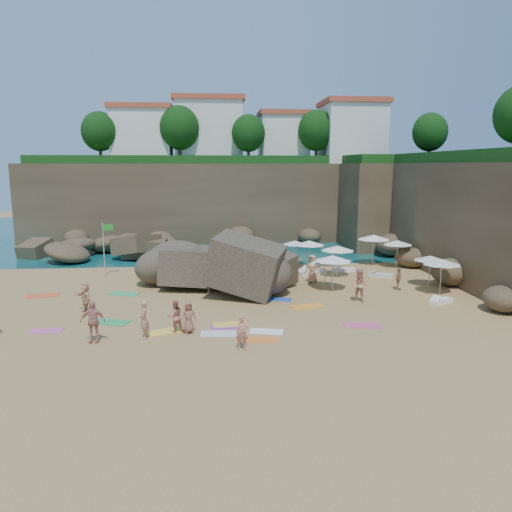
{
  "coord_description": "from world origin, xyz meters",
  "views": [
    {
      "loc": [
        -0.83,
        -28.86,
        7.82
      ],
      "look_at": [
        2.0,
        3.0,
        2.0
      ],
      "focal_mm": 35.0,
      "sensor_mm": 36.0,
      "label": 1
    }
  ],
  "objects": [
    {
      "name": "lounger_4",
      "position": [
        11.1,
        4.8,
        0.13
      ],
      "size": [
        1.76,
        1.23,
        0.26
      ],
      "primitive_type": "cube",
      "rotation": [
        0.0,
        0.0,
        -0.44
      ],
      "color": "silver",
      "rests_on": "ground"
    },
    {
      "name": "person_lie_3",
      "position": [
        -7.68,
        -2.2,
        0.22
      ],
      "size": [
        2.19,
        2.17,
        0.43
      ],
      "primitive_type": "imported",
      "rotation": [
        0.0,
        0.0,
        -0.9
      ],
      "color": "tan",
      "rests_on": "ground"
    },
    {
      "name": "parasol_2",
      "position": [
        11.95,
        9.32,
        2.21
      ],
      "size": [
        2.54,
        2.54,
        2.4
      ],
      "color": "silver",
      "rests_on": "ground"
    },
    {
      "name": "parasol_1",
      "position": [
        5.71,
        9.76,
        1.79
      ],
      "size": [
        2.06,
        2.06,
        1.95
      ],
      "color": "silver",
      "rests_on": "ground"
    },
    {
      "name": "parasol_7",
      "position": [
        6.71,
        1.4,
        2.06
      ],
      "size": [
        2.38,
        2.38,
        2.25
      ],
      "color": "silver",
      "rests_on": "ground"
    },
    {
      "name": "lounger_5",
      "position": [
        12.27,
        -2.14,
        0.12
      ],
      "size": [
        1.62,
        1.19,
        0.24
      ],
      "primitive_type": "cube",
      "rotation": [
        0.0,
        0.0,
        0.49
      ],
      "color": "white",
      "rests_on": "ground"
    },
    {
      "name": "towel_12",
      "position": [
        -0.01,
        -5.04,
        0.01
      ],
      "size": [
        1.74,
        0.95,
        0.03
      ],
      "primitive_type": "cube",
      "rotation": [
        0.0,
        0.0,
        0.06
      ],
      "color": "yellow",
      "rests_on": "ground"
    },
    {
      "name": "cliff_back",
      "position": [
        2.0,
        25.0,
        4.0
      ],
      "size": [
        44.0,
        8.0,
        8.0
      ],
      "primitive_type": "cube",
      "color": "brown",
      "rests_on": "ground"
    },
    {
      "name": "towel_1",
      "position": [
        -8.83,
        -5.22,
        0.01
      ],
      "size": [
        1.53,
        0.82,
        0.03
      ],
      "primitive_type": "cube",
      "rotation": [
        0.0,
        0.0,
        0.05
      ],
      "color": "#DC559B",
      "rests_on": "ground"
    },
    {
      "name": "ground",
      "position": [
        0.0,
        0.0,
        0.0
      ],
      "size": [
        120.0,
        120.0,
        0.0
      ],
      "primitive_type": "plane",
      "color": "tan",
      "rests_on": "ground"
    },
    {
      "name": "towel_9",
      "position": [
        6.51,
        -5.71,
        0.02
      ],
      "size": [
        1.92,
        1.13,
        0.03
      ],
      "primitive_type": "cube",
      "rotation": [
        0.0,
        0.0,
        -0.13
      ],
      "color": "#D25177",
      "rests_on": "ground"
    },
    {
      "name": "towel_4",
      "position": [
        -3.14,
        -5.85,
        0.02
      ],
      "size": [
        1.95,
        1.48,
        0.03
      ],
      "primitive_type": "cube",
      "rotation": [
        0.0,
        0.0,
        0.4
      ],
      "color": "yellow",
      "rests_on": "ground"
    },
    {
      "name": "person_lie_1",
      "position": [
        -6.2,
        -6.97,
        0.23
      ],
      "size": [
        1.2,
        1.94,
        0.46
      ],
      "primitive_type": "imported",
      "rotation": [
        0.0,
        0.0,
        -0.05
      ],
      "color": "tan",
      "rests_on": "ground"
    },
    {
      "name": "rock_promontory",
      "position": [
        -11.0,
        16.0,
        0.0
      ],
      "size": [
        12.0,
        7.0,
        2.0
      ],
      "primitive_type": null,
      "color": "brown",
      "rests_on": "ground"
    },
    {
      "name": "parasol_8",
      "position": [
        13.18,
        0.0,
        2.0
      ],
      "size": [
        2.3,
        2.3,
        2.18
      ],
      "color": "silver",
      "rests_on": "ground"
    },
    {
      "name": "towel_10",
      "position": [
        4.44,
        -2.17,
        0.02
      ],
      "size": [
        2.09,
        1.43,
        0.03
      ],
      "primitive_type": "cube",
      "rotation": [
        0.0,
        0.0,
        0.27
      ],
      "color": "orange",
      "rests_on": "ground"
    },
    {
      "name": "towel_5",
      "position": [
        -0.56,
        -6.35,
        0.02
      ],
      "size": [
        1.83,
        1.03,
        0.03
      ],
      "primitive_type": "cube",
      "rotation": [
        0.0,
        0.0,
        -0.09
      ],
      "color": "silver",
      "rests_on": "ground"
    },
    {
      "name": "parasol_10",
      "position": [
        3.89,
        3.73,
        1.77
      ],
      "size": [
        2.04,
        2.04,
        1.93
      ],
      "color": "silver",
      "rests_on": "ground"
    },
    {
      "name": "parasol_6",
      "position": [
        4.01,
        3.24,
        1.89
      ],
      "size": [
        2.17,
        2.17,
        2.06
      ],
      "color": "silver",
      "rests_on": "ground"
    },
    {
      "name": "lounger_3",
      "position": [
        6.23,
        6.03,
        0.13
      ],
      "size": [
        1.79,
        1.1,
        0.26
      ],
      "primitive_type": "cube",
      "rotation": [
        0.0,
        0.0,
        0.34
      ],
      "color": "white",
      "rests_on": "ground"
    },
    {
      "name": "person_stand_1",
      "position": [
        -2.64,
        -5.89,
        0.79
      ],
      "size": [
        0.95,
        0.86,
        1.58
      ],
      "primitive_type": "imported",
      "rotation": [
        0.0,
        0.0,
        3.57
      ],
      "color": "#C27161",
      "rests_on": "ground"
    },
    {
      "name": "person_lie_2",
      "position": [
        -2.0,
        -6.07,
        0.2
      ],
      "size": [
        1.14,
        1.64,
        0.4
      ],
      "primitive_type": "imported",
      "rotation": [
        0.0,
        0.0,
        0.3
      ],
      "color": "#99594C",
      "rests_on": "ground"
    },
    {
      "name": "towel_8",
      "position": [
        2.99,
        -0.51,
        0.01
      ],
      "size": [
        1.78,
        1.21,
        0.03
      ],
      "primitive_type": "cube",
      "rotation": [
        0.0,
        0.0,
        -0.26
      ],
      "color": "blue",
      "rests_on": "ground"
    },
    {
      "name": "towel_3",
      "position": [
        -6.03,
        -4.13,
        0.02
      ],
      "size": [
        2.13,
        1.51,
        0.03
      ],
      "primitive_type": "cube",
      "rotation": [
        0.0,
        0.0,
        -0.31
      ],
      "color": "green",
      "rests_on": "ground"
    },
    {
      "name": "person_stand_3",
      "position": [
        10.95,
        1.16,
        0.73
      ],
      "size": [
        0.74,
        0.91,
        1.45
      ],
      "primitive_type": "imported",
      "rotation": [
        0.0,
        0.0,
        1.03
      ],
      "color": "#A87B54",
      "rests_on": "ground"
    },
    {
      "name": "person_stand_4",
      "position": [
        5.85,
        3.55,
        0.96
      ],
      "size": [
        1.06,
        0.94,
        1.92
      ],
      "primitive_type": "imported",
      "rotation": [
        0.0,
        0.0,
        -0.59
      ],
      "color": "tan",
      "rests_on": "ground"
    },
    {
      "name": "lounger_1",
      "position": [
        6.41,
        6.22,
        0.16
      ],
      "size": [
        2.11,
        1.21,
        0.31
      ],
      "primitive_type": "cube",
      "rotation": [
        0.0,
        0.0,
        0.29
      ],
      "color": "silver",
      "rests_on": "ground"
    },
    {
      "name": "person_stand_6",
      "position": [
        -3.99,
        -6.61,
        0.9
      ],
      "size": [
        0.48,
        0.69,
        1.79
      ],
      "primitive_type": "imported",
      "rotation": [
        0.0,
        0.0,
        4.79
      ],
      "color": "tan",
      "rests_on": "ground"
    },
    {
      "name": "cliff_corner",
      "position": [
        17.0,
        20.0,
        4.0
      ],
      "size": [
        10.0,
        12.0,
        8.0
      ],
      "primitive_type": "cube",
      "color": "brown",
      "rests_on": "ground"
    },
    {
      "name": "towel_7",
      "position": [
        -11.19,
        1.56,
        0.02
      ],
      "size": [
        2.13,
        1.44,
        0.03
      ],
      "primitive_type": "cube",
      "rotation": [
        0.0,
        0.0,
        0.25
      ],
      "color": "#EB5329",
      "rests_on": "ground"
    },
    {
      "name": "seawater",
      "position": [
        0.0,
        30.0,
        0.0
      ],
      "size": [
        120.0,
        120.0,
        0.0
      ],
      "primitive_type": "plane",
      "color": "#0C4751",
      "rests_on": "ground"
    },
    {
      "name": "towel_13",
      "position": [
        1.67,
        -6.23,
        0.01
      ],
      "size": [
        1.73,
        1.12,
        0.03
      ],
      "primitive_type": "cube",
      "rotation": [
        0.0,
        0.0,
        -0.22
      ],
      "color": "white",
      "rests_on": "ground"
    },
    {
      "name": "parasol_9",
      "position": [
        6.4,
        2.13,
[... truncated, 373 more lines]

